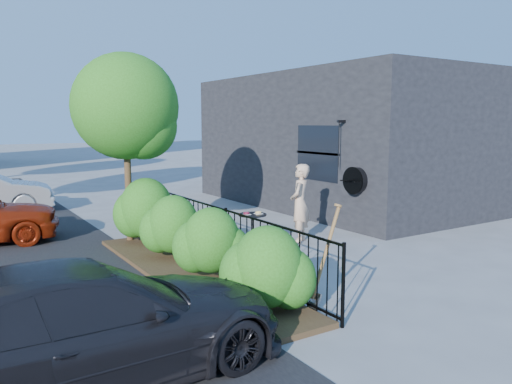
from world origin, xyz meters
TOP-DOWN VIEW (x-y plane):
  - ground at (0.00, 0.00)m, footprint 120.00×120.00m
  - shop_building at (5.50, 4.50)m, footprint 6.22×9.00m
  - fence at (-1.50, 0.00)m, footprint 0.05×6.05m
  - planting_bed at (-2.20, 0.00)m, footprint 1.30×6.00m
  - shrubs at (-2.10, 0.10)m, footprint 1.10×5.60m
  - patio_tree at (-2.24, 2.76)m, footprint 2.20×2.20m
  - cafe_table at (-0.35, 0.97)m, footprint 0.58×0.58m
  - woman at (0.83, 0.94)m, footprint 0.74×0.71m
  - shovel at (-1.26, -2.34)m, footprint 0.51×0.19m
  - car_darkgrey at (-4.57, -2.67)m, footprint 4.33×1.99m

SIDE VIEW (x-z plane):
  - ground at x=0.00m, z-range 0.00..0.00m
  - planting_bed at x=-2.20m, z-range 0.00..0.08m
  - cafe_table at x=-0.35m, z-range 0.12..0.89m
  - fence at x=-1.50m, z-range 0.01..1.11m
  - car_darkgrey at x=-4.57m, z-range 0.00..1.23m
  - shovel at x=-1.26m, z-range -0.09..1.40m
  - shrubs at x=-2.10m, z-range 0.08..1.32m
  - woman at x=0.83m, z-range 0.00..1.70m
  - shop_building at x=5.50m, z-range 0.00..4.00m
  - patio_tree at x=-2.24m, z-range 0.79..4.73m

